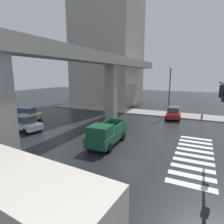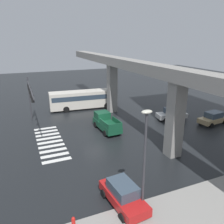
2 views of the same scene
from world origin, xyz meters
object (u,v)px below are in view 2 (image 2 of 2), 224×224
(city_bus, at_px, (83,99))
(traffic_signal_mast, at_px, (30,93))
(sedan_white, at_px, (172,114))
(fire_hydrant, at_px, (73,223))
(street_lamp_near_corner, at_px, (145,151))
(pickup_truck, at_px, (106,123))
(sedan_red, at_px, (123,194))
(sedan_tan, at_px, (213,118))

(city_bus, bearing_deg, traffic_signal_mast, -54.61)
(sedan_white, distance_m, fire_hydrant, 22.65)
(city_bus, bearing_deg, street_lamp_near_corner, -6.68)
(traffic_signal_mast, bearing_deg, pickup_truck, 63.80)
(sedan_white, distance_m, street_lamp_near_corner, 19.88)
(sedan_red, height_order, traffic_signal_mast, traffic_signal_mast)
(sedan_white, height_order, fire_hydrant, sedan_white)
(sedan_red, distance_m, fire_hydrant, 3.79)
(sedan_red, height_order, fire_hydrant, sedan_red)
(sedan_tan, bearing_deg, city_bus, -133.83)
(sedan_red, bearing_deg, fire_hydrant, -78.98)
(pickup_truck, xyz_separation_m, traffic_signal_mast, (-4.18, -8.50, 3.68))
(city_bus, bearing_deg, sedan_white, 45.56)
(city_bus, distance_m, sedan_red, 23.72)
(city_bus, height_order, sedan_red, city_bus)
(city_bus, bearing_deg, pickup_truck, 0.70)
(pickup_truck, xyz_separation_m, fire_hydrant, (13.99, -7.59, -0.56))
(street_lamp_near_corner, bearing_deg, sedan_red, -141.56)
(pickup_truck, relative_size, fire_hydrant, 6.10)
(sedan_red, distance_m, sedan_white, 19.36)
(sedan_red, distance_m, sedan_tan, 20.56)
(sedan_white, bearing_deg, sedan_red, -46.88)
(pickup_truck, bearing_deg, fire_hydrant, -28.46)
(sedan_white, bearing_deg, traffic_signal_mast, -102.68)
(city_bus, relative_size, traffic_signal_mast, 1.01)
(street_lamp_near_corner, relative_size, fire_hydrant, 8.52)
(sedan_tan, height_order, traffic_signal_mast, traffic_signal_mast)
(sedan_tan, xyz_separation_m, fire_hydrant, (10.25, -21.91, -0.42))
(fire_hydrant, bearing_deg, traffic_signal_mast, -177.13)
(traffic_signal_mast, height_order, street_lamp_near_corner, street_lamp_near_corner)
(sedan_white, xyz_separation_m, street_lamp_near_corner, (14.36, -13.24, 3.70))
(pickup_truck, distance_m, traffic_signal_mast, 10.16)
(traffic_signal_mast, relative_size, fire_hydrant, 12.81)
(sedan_tan, relative_size, street_lamp_near_corner, 0.62)
(sedan_tan, distance_m, fire_hydrant, 24.20)
(sedan_white, relative_size, sedan_tan, 1.01)
(sedan_white, bearing_deg, city_bus, -134.44)
(pickup_truck, relative_size, sedan_white, 1.14)
(fire_hydrant, bearing_deg, city_bus, 162.81)
(street_lamp_near_corner, bearing_deg, fire_hydrant, -94.98)
(sedan_red, xyz_separation_m, traffic_signal_mast, (-17.46, -4.61, 3.81))
(pickup_truck, distance_m, sedan_red, 13.83)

